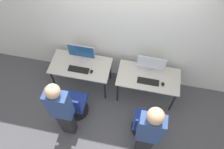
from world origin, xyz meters
TOP-DOWN VIEW (x-y plane):
  - ground_plane at (0.00, 0.00)m, footprint 20.00×20.00m
  - wall_back at (0.00, 0.74)m, footprint 12.00×0.05m
  - desk_left at (-0.68, 0.31)m, footprint 1.20×0.62m
  - monitor_left at (-0.68, 0.47)m, footprint 0.53×0.19m
  - keyboard_left at (-0.68, 0.19)m, footprint 0.41×0.13m
  - mouse_left at (-0.42, 0.19)m, footprint 0.06×0.09m
  - office_chair_left at (-0.64, -0.41)m, footprint 0.48×0.48m
  - person_left at (-0.66, -0.77)m, footprint 0.36×0.22m
  - desk_right at (0.68, 0.31)m, footprint 1.20×0.62m
  - monitor_right at (0.68, 0.46)m, footprint 0.53×0.19m
  - keyboard_right at (0.68, 0.20)m, footprint 0.41×0.13m
  - mouse_right at (0.96, 0.19)m, footprint 0.06×0.09m
  - office_chair_right at (0.75, -0.52)m, footprint 0.48×0.48m
  - person_right at (0.77, -0.88)m, footprint 0.36×0.23m

SIDE VIEW (x-z plane):
  - ground_plane at x=0.00m, z-range 0.00..0.00m
  - office_chair_left at x=-0.64m, z-range -0.09..0.78m
  - office_chair_right at x=0.75m, z-range -0.09..0.78m
  - desk_left at x=-0.68m, z-range 0.27..0.97m
  - desk_right at x=0.68m, z-range 0.27..0.97m
  - keyboard_left at x=-0.68m, z-range 0.70..0.72m
  - keyboard_right at x=0.68m, z-range 0.70..0.72m
  - mouse_left at x=-0.42m, z-range 0.70..0.73m
  - mouse_right at x=0.96m, z-range 0.70..0.73m
  - monitor_left at x=-0.68m, z-range 0.71..1.12m
  - monitor_right at x=0.68m, z-range 0.71..1.12m
  - person_left at x=-0.66m, z-range 0.08..1.76m
  - person_right at x=0.77m, z-range 0.09..1.85m
  - wall_back at x=0.00m, z-range 0.00..2.80m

